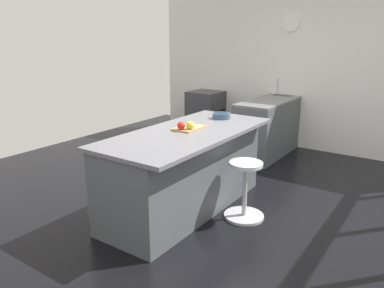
{
  "coord_description": "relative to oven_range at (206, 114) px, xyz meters",
  "views": [
    {
      "loc": [
        3.61,
        2.15,
        1.93
      ],
      "look_at": [
        0.37,
        -0.08,
        0.79
      ],
      "focal_mm": 34.95,
      "sensor_mm": 36.0,
      "label": 1
    }
  ],
  "objects": [
    {
      "name": "ground_plane",
      "position": [
        2.52,
        1.74,
        -0.45
      ],
      "size": [
        7.45,
        7.45,
        0.0
      ],
      "primitive_type": "plane",
      "color": "black"
    },
    {
      "name": "interior_partition_left",
      "position": [
        -0.35,
        1.74,
        0.88
      ],
      "size": [
        0.15,
        5.71,
        2.65
      ],
      "color": "silver",
      "rests_on": "ground_plane"
    },
    {
      "name": "sink_cabinet",
      "position": [
        -0.0,
        1.49,
        0.02
      ],
      "size": [
        2.29,
        0.6,
        1.21
      ],
      "color": "#4C5156",
      "rests_on": "ground_plane"
    },
    {
      "name": "oven_range",
      "position": [
        0.0,
        0.0,
        0.0
      ],
      "size": [
        0.6,
        0.61,
        0.9
      ],
      "color": "#38383D",
      "rests_on": "ground_plane"
    },
    {
      "name": "kitchen_island",
      "position": [
        2.89,
        1.57,
        0.02
      ],
      "size": [
        2.21,
        0.99,
        0.93
      ],
      "color": "#4C5156",
      "rests_on": "ground_plane"
    },
    {
      "name": "stool_by_window",
      "position": [
        2.71,
        2.24,
        -0.14
      ],
      "size": [
        0.44,
        0.44,
        0.64
      ],
      "color": "#B7B7BC",
      "rests_on": "ground_plane"
    },
    {
      "name": "cutting_board",
      "position": [
        2.8,
        1.57,
        0.5
      ],
      "size": [
        0.36,
        0.24,
        0.02
      ],
      "primitive_type": "cube",
      "color": "tan",
      "rests_on": "kitchen_island"
    },
    {
      "name": "apple_red",
      "position": [
        2.94,
        1.55,
        0.55
      ],
      "size": [
        0.09,
        0.09,
        0.09
      ],
      "primitive_type": "sphere",
      "color": "red",
      "rests_on": "cutting_board"
    },
    {
      "name": "apple_yellow",
      "position": [
        2.87,
        1.63,
        0.55
      ],
      "size": [
        0.09,
        0.09,
        0.09
      ],
      "primitive_type": "sphere",
      "color": "gold",
      "rests_on": "cutting_board"
    },
    {
      "name": "fruit_bowl",
      "position": [
        2.13,
        1.59,
        0.52
      ],
      "size": [
        0.22,
        0.22,
        0.07
      ],
      "color": "#334C6B",
      "rests_on": "kitchen_island"
    }
  ]
}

